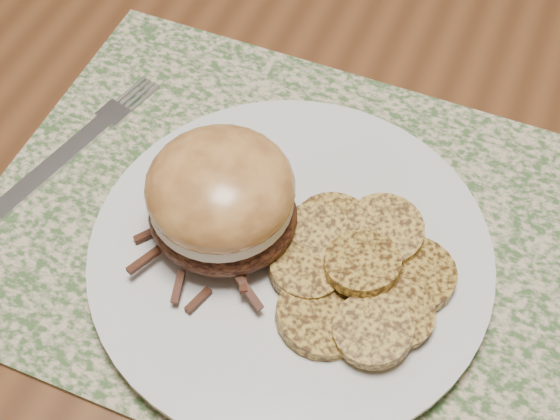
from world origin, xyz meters
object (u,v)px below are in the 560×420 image
at_px(dining_table, 190,118).
at_px(pork_sandwich, 221,199).
at_px(fork, 71,150).
at_px(dinner_plate, 291,256).

height_order(dining_table, pork_sandwich, pork_sandwich).
bearing_deg(fork, dinner_plate, 6.54).
bearing_deg(pork_sandwich, dinner_plate, 3.52).
bearing_deg(dinner_plate, fork, 172.02).
relative_size(dining_table, dinner_plate, 5.77).
bearing_deg(dining_table, fork, -102.20).
height_order(dining_table, fork, fork).
xyz_separation_m(dinner_plate, pork_sandwich, (-0.05, -0.00, 0.04)).
xyz_separation_m(dinner_plate, fork, (-0.19, 0.03, -0.01)).
distance_m(dining_table, pork_sandwich, 0.24).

